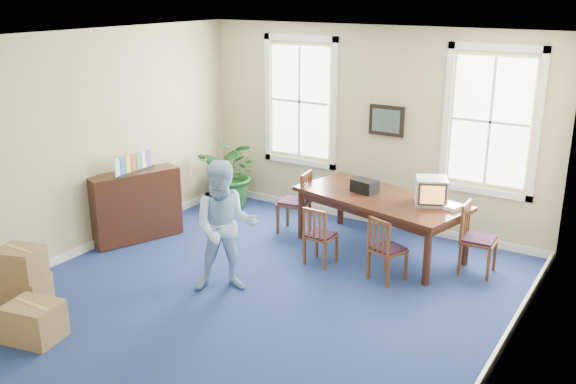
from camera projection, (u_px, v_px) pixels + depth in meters
The scene contains 25 objects.
floor at pixel (256, 296), 8.15m from camera, with size 6.50×6.50×0.00m, color navy.
ceiling at pixel (252, 39), 7.17m from camera, with size 6.50×6.50×0.00m, color white.
wall_back at pixel (370, 127), 10.28m from camera, with size 6.50×6.50×0.00m, color tan.
wall_front at pixel (18, 275), 5.04m from camera, with size 6.50×6.50×0.00m, color tan.
wall_left at pixel (82, 144), 9.17m from camera, with size 6.50×6.50×0.00m, color tan.
wall_right at pixel (511, 223), 6.15m from camera, with size 6.50×6.50×0.00m, color tan.
baseboard_back at pixel (366, 218), 10.73m from camera, with size 6.00×0.04×0.12m, color white.
baseboard_left at pixel (94, 244), 9.63m from camera, with size 0.04×6.50×0.12m, color white.
baseboard_right at pixel (492, 361), 6.64m from camera, with size 0.04×6.50×0.12m, color white.
window_left at pixel (300, 101), 10.83m from camera, with size 1.40×0.12×2.20m, color white, non-canonical shape.
window_right at pixel (491, 122), 9.22m from camera, with size 1.40×0.12×2.20m, color white, non-canonical shape.
wall_picture at pixel (387, 121), 10.05m from camera, with size 0.58×0.06×0.48m, color black, non-canonical shape.
conference_table at pixel (379, 224), 9.44m from camera, with size 2.49×1.13×0.85m, color #3C1C11, non-canonical shape.
crt_tv at pixel (431, 191), 8.93m from camera, with size 0.42×0.46×0.38m, color #B7B7BC, non-canonical shape.
game_console at pixel (453, 207), 8.76m from camera, with size 0.18×0.22×0.06m, color white.
equipment_bag at pixel (365, 186), 9.47m from camera, with size 0.38×0.24×0.19m, color black.
chair_near_left at pixel (321, 235), 9.01m from camera, with size 0.38×0.38×0.86m, color brown, non-canonical shape.
chair_near_right at pixel (388, 248), 8.49m from camera, with size 0.40×0.40×0.90m, color brown, non-canonical shape.
chair_end_left at pixel (294, 202), 10.16m from camera, with size 0.45×0.45×1.01m, color brown, non-canonical shape.
chair_end_right at pixel (479, 239), 8.68m from camera, with size 0.44×0.44×0.99m, color brown, non-canonical shape.
man at pixel (225, 227), 8.10m from camera, with size 0.84×0.65×1.72m, color #A0CAF5.
credenza at pixel (136, 206), 9.83m from camera, with size 0.39×1.37×1.08m, color #3C1C11.
brochure_rack at pixel (133, 163), 9.61m from camera, with size 0.12×0.67×0.30m, color #99999E, non-canonical shape.
potted_plant at pixel (233, 173), 11.28m from camera, with size 1.13×0.99×1.26m, color #1B521E.
cardboard_boxes at pixel (41, 278), 7.72m from camera, with size 1.45×1.45×0.83m, color #9F774D, non-canonical shape.
Camera 1 is at (4.23, -6.02, 3.77)m, focal length 40.00 mm.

